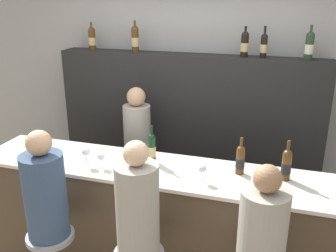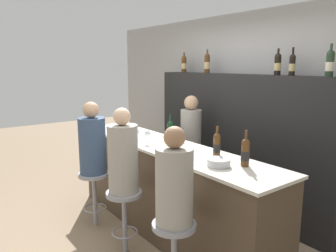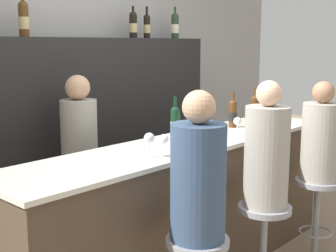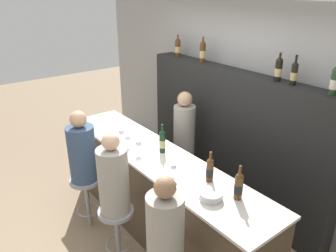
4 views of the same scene
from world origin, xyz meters
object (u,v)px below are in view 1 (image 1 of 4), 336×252
object	(u,v)px
wine_bottle_backbar_0	(92,38)
wine_glass_0	(86,153)
metal_bowl	(265,184)
guest_seated_middle	(137,207)
wine_bottle_counter_2	(286,164)
wine_bottle_backbar_1	(135,39)
wine_glass_1	(101,157)
wine_glass_3	(202,169)
wine_bottle_backbar_2	(245,44)
wine_glass_2	(127,158)
bar_stool_left	(52,250)
guest_seated_left	(45,192)
bartender	(138,161)
wine_bottle_backbar_4	(309,46)
wine_bottle_counter_1	(240,159)
wine_bottle_counter_0	(152,148)
guest_seated_right	(262,232)
wine_bottle_backbar_3	(264,45)

from	to	relation	value
wine_bottle_backbar_0	wine_glass_0	distance (m)	1.62
wine_bottle_backbar_0	metal_bowl	xyz separation A→B (m)	(2.02, -1.26, -0.85)
guest_seated_middle	wine_bottle_counter_2	bearing A→B (deg)	36.10
wine_bottle_backbar_1	wine_glass_1	distance (m)	1.54
wine_glass_3	wine_bottle_counter_2	bearing A→B (deg)	20.26
wine_bottle_backbar_2	wine_bottle_backbar_0	bearing A→B (deg)	180.00
wine_glass_2	wine_bottle_backbar_0	bearing A→B (deg)	125.98
guest_seated_middle	wine_glass_1	bearing A→B (deg)	137.12
wine_bottle_counter_2	bar_stool_left	world-z (taller)	wine_bottle_counter_2
guest_seated_left	bartender	xyz separation A→B (m)	(0.20, 1.34, -0.32)
wine_bottle_backbar_4	bartender	bearing A→B (deg)	-164.87
wine_bottle_counter_1	metal_bowl	bearing A→B (deg)	-41.53
wine_bottle_backbar_2	guest_seated_left	bearing A→B (deg)	-124.00
guest_seated_middle	bartender	xyz separation A→B (m)	(-0.53, 1.34, -0.33)
bar_stool_left	bartender	size ratio (longest dim) A/B	0.44
wine_bottle_counter_0	wine_bottle_backbar_0	xyz separation A→B (m)	(-1.07, 1.08, 0.75)
metal_bowl	wine_bottle_counter_2	bearing A→B (deg)	53.04
wine_bottle_counter_0	wine_glass_0	distance (m)	0.55
wine_bottle_counter_1	wine_glass_0	size ratio (longest dim) A/B	1.95
wine_bottle_backbar_2	guest_seated_middle	size ratio (longest dim) A/B	0.35
guest_seated_middle	wine_bottle_backbar_1	bearing A→B (deg)	111.56
wine_bottle_counter_2	guest_seated_right	bearing A→B (deg)	-99.93
guest_seated_left	guest_seated_middle	world-z (taller)	guest_seated_middle
wine_bottle_counter_1	wine_glass_3	size ratio (longest dim) A/B	2.16
wine_bottle_counter_0	wine_bottle_counter_1	distance (m)	0.74
guest_seated_right	wine_glass_3	bearing A→B (deg)	136.13
wine_bottle_backbar_1	wine_bottle_backbar_2	xyz separation A→B (m)	(1.16, 0.00, -0.01)
wine_glass_1	metal_bowl	bearing A→B (deg)	1.71
wine_glass_2	guest_seated_middle	xyz separation A→B (m)	(0.27, -0.47, -0.12)
wine_bottle_backbar_3	wine_bottle_backbar_4	world-z (taller)	wine_bottle_backbar_4
wine_bottle_counter_1	wine_bottle_backbar_2	size ratio (longest dim) A/B	1.02
wine_glass_1	guest_seated_left	size ratio (longest dim) A/B	0.15
wine_bottle_backbar_1	guest_seated_right	xyz separation A→B (m)	(1.53, -1.77, -0.93)
wine_bottle_backbar_2	wine_glass_1	bearing A→B (deg)	-126.66
wine_bottle_backbar_2	wine_bottle_backbar_3	size ratio (longest dim) A/B	0.98
wine_glass_1	guest_seated_right	distance (m)	1.41
wine_glass_3	bar_stool_left	distance (m)	1.32
metal_bowl	bar_stool_left	xyz separation A→B (m)	(-1.54, -0.51, -0.56)
wine_bottle_backbar_1	wine_glass_1	bearing A→B (deg)	-81.45
metal_bowl	wine_bottle_backbar_4	bearing A→B (deg)	78.36
wine_bottle_backbar_1	wine_bottle_backbar_4	world-z (taller)	wine_bottle_backbar_1
wine_bottle_backbar_1	wine_glass_2	distance (m)	1.58
wine_glass_2	guest_seated_left	bearing A→B (deg)	-134.36
wine_bottle_counter_2	guest_seated_right	size ratio (longest dim) A/B	0.40
wine_glass_1	guest_seated_left	xyz separation A→B (m)	(-0.22, -0.47, -0.10)
wine_bottle_backbar_3	bar_stool_left	size ratio (longest dim) A/B	0.46
wine_bottle_backbar_1	bartender	world-z (taller)	wine_bottle_backbar_1
wine_glass_1	wine_bottle_backbar_3	bearing A→B (deg)	48.43
wine_bottle_backbar_3	bar_stool_left	bearing A→B (deg)	-127.93
metal_bowl	guest_seated_middle	size ratio (longest dim) A/B	0.24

